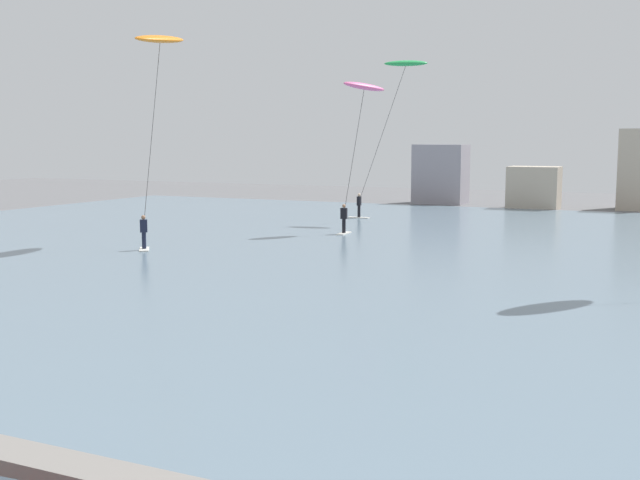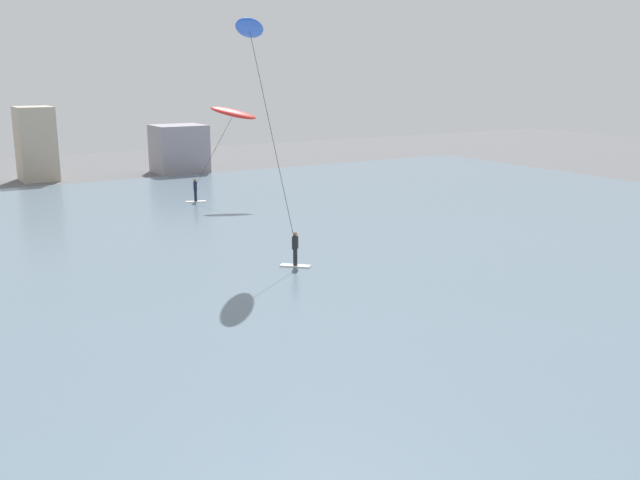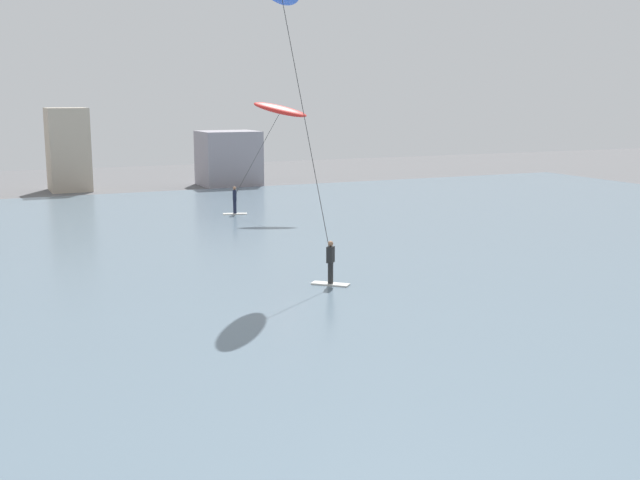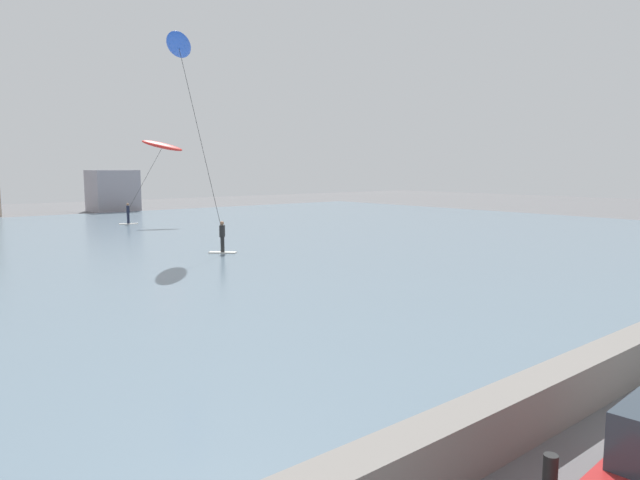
% 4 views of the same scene
% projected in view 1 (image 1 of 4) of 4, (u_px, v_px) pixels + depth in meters
% --- Properties ---
extents(water_bay, '(84.00, 52.00, 0.10)m').
position_uv_depth(water_bay, '(581.00, 264.00, 33.24)').
color(water_bay, slate).
rests_on(water_bay, ground).
extents(far_shore_buildings, '(31.69, 5.79, 6.13)m').
position_uv_depth(far_shore_buildings, '(622.00, 179.00, 59.29)').
color(far_shore_buildings, gray).
rests_on(far_shore_buildings, ground).
extents(kitesurfer_orange, '(2.31, 5.61, 10.60)m').
position_uv_depth(kitesurfer_orange, '(159.00, 51.00, 38.77)').
color(kitesurfer_orange, silver).
rests_on(kitesurfer_orange, water_bay).
extents(kitesurfer_green, '(5.44, 1.34, 10.23)m').
position_uv_depth(kitesurfer_green, '(400.00, 82.00, 49.91)').
color(kitesurfer_green, silver).
rests_on(kitesurfer_green, water_bay).
extents(kitesurfer_pink, '(2.28, 3.93, 8.54)m').
position_uv_depth(kitesurfer_pink, '(362.00, 103.00, 43.96)').
color(kitesurfer_pink, silver).
rests_on(kitesurfer_pink, water_bay).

